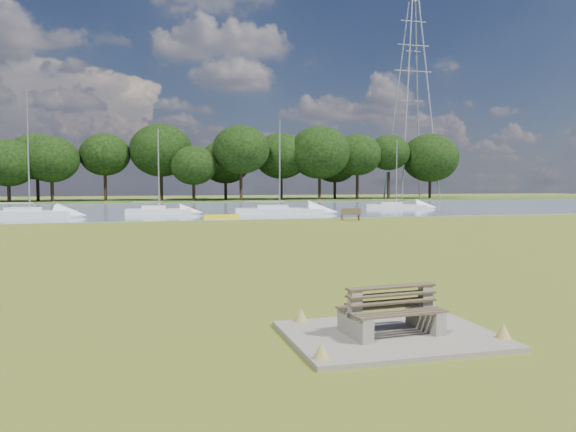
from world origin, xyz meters
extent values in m
plane|color=olive|center=(0.00, 0.00, 0.00)|extent=(220.00, 220.00, 0.00)
cube|color=gray|center=(0.00, 42.00, 0.00)|extent=(220.00, 40.00, 0.10)
cube|color=#4C6626|center=(0.00, 72.00, 0.00)|extent=(220.00, 20.00, 0.40)
cube|color=gray|center=(0.00, -14.00, 0.05)|extent=(4.20, 3.20, 0.10)
cube|color=gray|center=(-0.82, -14.07, 0.34)|extent=(0.34, 1.16, 0.48)
cube|color=gray|center=(-0.82, -14.07, 0.78)|extent=(0.26, 0.22, 0.60)
cube|color=gray|center=(0.82, -13.93, 0.34)|extent=(0.34, 1.16, 0.48)
cube|color=gray|center=(0.82, -13.93, 0.78)|extent=(0.26, 0.22, 0.60)
cube|color=brown|center=(0.03, -14.36, 0.59)|extent=(1.99, 0.60, 0.04)
cube|color=brown|center=(0.01, -14.09, 0.92)|extent=(1.97, 0.31, 0.48)
cube|color=brown|center=(-0.03, -13.64, 0.59)|extent=(1.99, 0.60, 0.04)
cube|color=brown|center=(-0.01, -13.91, 0.92)|extent=(1.97, 0.31, 0.48)
cube|color=brown|center=(11.53, 19.35, 0.25)|extent=(0.18, 0.50, 0.51)
cube|color=brown|center=(12.93, 19.08, 0.25)|extent=(0.18, 0.50, 0.51)
cube|color=brown|center=(12.23, 19.21, 0.51)|extent=(1.71, 0.80, 0.05)
cube|color=brown|center=(12.19, 19.00, 0.77)|extent=(1.63, 0.36, 0.49)
cube|color=yellow|center=(2.14, 24.00, 0.21)|extent=(3.22, 1.10, 0.32)
cylinder|color=#95979A|center=(41.82, 67.50, 18.11)|extent=(0.26, 0.26, 35.82)
cylinder|color=#95979A|center=(46.82, 67.50, 18.11)|extent=(0.26, 0.26, 35.82)
cylinder|color=#95979A|center=(41.82, 72.50, 18.11)|extent=(0.26, 0.26, 35.82)
cylinder|color=#95979A|center=(46.82, 72.50, 18.11)|extent=(0.26, 0.26, 35.82)
cube|color=#95979A|center=(44.32, 70.00, 23.48)|extent=(7.50, 0.16, 0.16)
cube|color=#95979A|center=(44.32, 70.00, 28.14)|extent=(6.21, 0.16, 0.16)
cube|color=#95979A|center=(44.32, 70.00, 32.44)|extent=(4.93, 0.16, 0.16)
cylinder|color=black|center=(-23.00, 68.00, 2.33)|extent=(0.56, 0.56, 4.26)
ellipsoid|color=black|center=(-23.00, 68.00, 7.53)|extent=(7.81, 7.81, 6.64)
cylinder|color=black|center=(-16.00, 68.00, 2.49)|extent=(0.56, 0.56, 4.58)
ellipsoid|color=black|center=(-16.00, 68.00, 8.08)|extent=(8.92, 8.92, 7.59)
cylinder|color=black|center=(-9.00, 68.00, 2.01)|extent=(0.56, 0.56, 3.61)
ellipsoid|color=black|center=(-9.00, 68.00, 6.42)|extent=(10.04, 10.04, 8.53)
cylinder|color=black|center=(-2.00, 68.00, 2.17)|extent=(0.56, 0.56, 3.94)
ellipsoid|color=black|center=(-2.00, 68.00, 6.98)|extent=(7.81, 7.81, 6.64)
cylinder|color=black|center=(5.00, 68.00, 2.33)|extent=(0.56, 0.56, 4.26)
ellipsoid|color=black|center=(5.00, 68.00, 7.53)|extent=(8.92, 8.92, 7.59)
cylinder|color=black|center=(12.00, 68.00, 2.49)|extent=(0.56, 0.56, 4.58)
ellipsoid|color=black|center=(12.00, 68.00, 8.08)|extent=(10.04, 10.04, 8.53)
cylinder|color=black|center=(19.00, 68.00, 2.01)|extent=(0.56, 0.56, 3.61)
ellipsoid|color=black|center=(19.00, 68.00, 6.42)|extent=(7.81, 7.81, 6.64)
cylinder|color=black|center=(26.00, 68.00, 2.17)|extent=(0.56, 0.56, 3.94)
ellipsoid|color=black|center=(26.00, 68.00, 6.98)|extent=(8.92, 8.92, 7.59)
cylinder|color=black|center=(33.00, 68.00, 2.33)|extent=(0.56, 0.56, 4.26)
ellipsoid|color=black|center=(33.00, 68.00, 7.53)|extent=(10.04, 10.04, 8.53)
cylinder|color=black|center=(40.00, 68.00, 2.49)|extent=(0.56, 0.56, 4.58)
ellipsoid|color=black|center=(40.00, 68.00, 8.08)|extent=(7.81, 7.81, 6.64)
cylinder|color=black|center=(47.00, 68.00, 2.01)|extent=(0.56, 0.56, 3.61)
ellipsoid|color=black|center=(47.00, 68.00, 6.42)|extent=(8.92, 8.92, 7.59)
cube|color=silver|center=(-14.16, 29.90, 0.45)|extent=(7.95, 4.23, 0.80)
cube|color=silver|center=(-14.75, 30.07, 0.93)|extent=(3.05, 2.38, 0.51)
cylinder|color=#A5A8AD|center=(-14.16, 29.90, 5.96)|extent=(0.14, 0.14, 10.68)
cube|color=silver|center=(8.56, 28.67, 0.45)|extent=(8.84, 4.08, 0.80)
cube|color=silver|center=(7.89, 28.81, 0.93)|extent=(3.30, 2.45, 0.51)
cylinder|color=#A5A8AD|center=(8.56, 28.67, 4.93)|extent=(0.14, 0.14, 8.62)
cube|color=silver|center=(25.11, 37.02, 0.38)|extent=(7.32, 4.28, 0.66)
cube|color=silver|center=(24.58, 37.22, 0.78)|extent=(2.86, 2.31, 0.42)
cylinder|color=#A5A8AD|center=(25.11, 37.02, 4.38)|extent=(0.11, 0.11, 7.72)
cube|color=silver|center=(-2.84, 31.24, 0.44)|extent=(6.38, 2.60, 0.78)
cube|color=silver|center=(-3.33, 31.31, 0.91)|extent=(2.34, 1.66, 0.50)
cylinder|color=#A5A8AD|center=(-2.84, 31.24, 4.45)|extent=(0.13, 0.13, 7.70)
camera|label=1|loc=(-4.98, -24.34, 3.18)|focal=35.00mm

